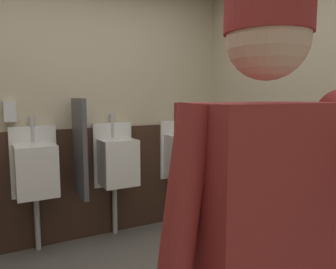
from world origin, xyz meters
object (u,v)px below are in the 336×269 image
object	(u,v)px
urinal_middle	(117,161)
soap_dispenser	(10,111)
person	(263,239)
urinal_left	(36,169)
urinal_right	(182,155)

from	to	relation	value
urinal_middle	soap_dispenser	xyz separation A→B (m)	(-0.92, 0.12, 0.51)
person	soap_dispenser	size ratio (longest dim) A/B	9.41
urinal_middle	urinal_left	bearing A→B (deg)	180.00
person	soap_dispenser	distance (m)	2.55
person	urinal_middle	bearing A→B (deg)	80.67
urinal_right	person	world-z (taller)	person
soap_dispenser	person	bearing A→B (deg)	-77.78
urinal_middle	soap_dispenser	distance (m)	1.06
urinal_right	person	size ratio (longest dim) A/B	0.73
urinal_right	person	distance (m)	2.63
urinal_right	person	xyz separation A→B (m)	(-1.14, -2.36, 0.23)
urinal_right	person	bearing A→B (deg)	-115.74
urinal_right	soap_dispenser	bearing A→B (deg)	175.92
urinal_left	soap_dispenser	bearing A→B (deg)	145.59
urinal_middle	soap_dispenser	size ratio (longest dim) A/B	6.89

